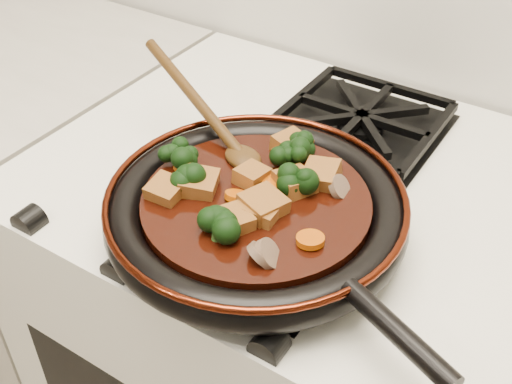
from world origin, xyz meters
The scene contains 29 objects.
stove centered at (0.00, 1.69, 0.45)m, with size 0.76×0.60×0.90m, color white.
burner_grate_front centered at (0.00, 1.55, 0.91)m, with size 0.23×0.23×0.03m, color black, non-canonical shape.
burner_grate_back centered at (0.00, 1.83, 0.91)m, with size 0.23×0.23×0.03m, color black, non-canonical shape.
skillet centered at (0.00, 1.54, 0.94)m, with size 0.46×0.36×0.05m.
braising_sauce centered at (0.00, 1.54, 0.95)m, with size 0.27×0.27×0.02m, color black.
tofu_cube_0 centered at (-0.03, 1.57, 0.97)m, with size 0.04×0.03×0.02m, color brown.
tofu_cube_1 centered at (0.02, 1.53, 0.97)m, with size 0.04×0.04×0.02m, color brown.
tofu_cube_2 centered at (-0.07, 1.52, 0.97)m, with size 0.04×0.04×0.02m, color brown.
tofu_cube_3 centered at (-0.02, 1.65, 0.97)m, with size 0.04×0.04×0.02m, color brown.
tofu_cube_4 centered at (0.03, 1.59, 0.97)m, with size 0.04×0.04×0.02m, color brown.
tofu_cube_5 centered at (0.04, 1.62, 0.97)m, with size 0.04×0.04×0.02m, color brown.
tofu_cube_6 centered at (-0.09, 1.49, 0.97)m, with size 0.04×0.04×0.02m, color brown.
tofu_cube_7 centered at (0.00, 1.49, 0.97)m, with size 0.04×0.04×0.02m, color brown.
tofu_cube_8 centered at (0.02, 1.52, 0.97)m, with size 0.04×0.04×0.02m, color brown.
broccoli_floret_0 centered at (-0.08, 1.52, 0.97)m, with size 0.06×0.06×0.05m, color black, non-canonical shape.
broccoli_floret_1 centered at (0.00, 1.64, 0.97)m, with size 0.06×0.06×0.05m, color black, non-canonical shape.
broccoli_floret_2 centered at (0.03, 1.57, 0.97)m, with size 0.06×0.06×0.06m, color black, non-canonical shape.
broccoli_floret_3 centered at (-0.12, 1.55, 0.97)m, with size 0.06×0.06×0.05m, color black, non-canonical shape.
broccoli_floret_4 centered at (0.00, 1.46, 0.97)m, with size 0.06×0.06×0.05m, color black, non-canonical shape.
broccoli_floret_5 centered at (0.00, 1.62, 0.97)m, with size 0.06×0.06×0.05m, color black, non-canonical shape.
carrot_coin_0 centered at (0.00, 1.58, 0.96)m, with size 0.03×0.03×0.01m, color #B64A05.
carrot_coin_1 centered at (-0.02, 1.63, 0.96)m, with size 0.03×0.03×0.01m, color #B64A05.
carrot_coin_2 centered at (0.09, 1.51, 0.96)m, with size 0.03×0.03×0.01m, color #B64A05.
carrot_coin_3 centered at (-0.02, 1.53, 0.96)m, with size 0.03×0.03×0.01m, color #B64A05.
carrot_coin_4 centered at (-0.10, 1.54, 0.96)m, with size 0.03×0.03×0.01m, color #B64A05.
mushroom_slice_0 centered at (0.07, 1.61, 0.97)m, with size 0.03×0.03×0.01m, color brown.
mushroom_slice_1 centered at (0.06, 1.47, 0.97)m, with size 0.03×0.03×0.01m, color brown.
mushroom_slice_2 centered at (0.06, 1.46, 0.97)m, with size 0.03×0.03×0.01m, color brown.
wooden_spoon centered at (-0.12, 1.62, 0.98)m, with size 0.15×0.08×0.24m.
Camera 1 is at (0.31, 1.06, 1.43)m, focal length 45.00 mm.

